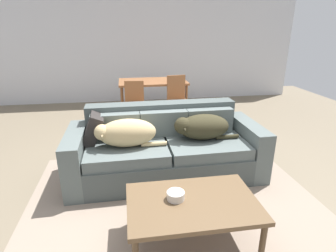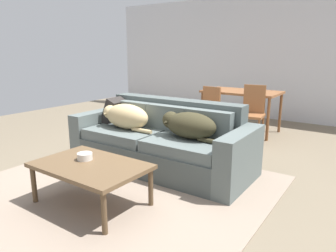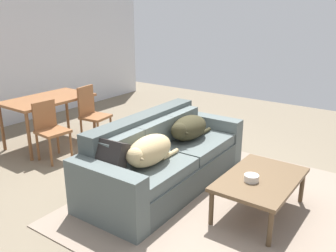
{
  "view_description": "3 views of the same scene",
  "coord_description": "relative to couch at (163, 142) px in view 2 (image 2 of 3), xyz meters",
  "views": [
    {
      "loc": [
        -0.4,
        -3.02,
        1.81
      ],
      "look_at": [
        0.09,
        0.02,
        0.69
      ],
      "focal_mm": 29.07,
      "sensor_mm": 36.0,
      "label": 1
    },
    {
      "loc": [
        2.4,
        -3.07,
        1.51
      ],
      "look_at": [
        0.18,
        0.08,
        0.58
      ],
      "focal_mm": 33.63,
      "sensor_mm": 36.0,
      "label": 2
    },
    {
      "loc": [
        -3.26,
        -2.34,
        2.14
      ],
      "look_at": [
        0.28,
        0.19,
        0.71
      ],
      "focal_mm": 38.24,
      "sensor_mm": 36.0,
      "label": 3
    }
  ],
  "objects": [
    {
      "name": "throw_pillow_by_left_arm",
      "position": [
        -0.88,
        0.05,
        0.32
      ],
      "size": [
        0.3,
        0.38,
        0.4
      ],
      "primitive_type": "cube",
      "rotation": [
        0.0,
        0.39,
        0.06
      ],
      "color": "#282422",
      "rests_on": "couch"
    },
    {
      "name": "area_rug",
      "position": [
        0.0,
        -0.88,
        -0.33
      ],
      "size": [
        3.19,
        3.01,
        0.01
      ],
      "primitive_type": "cube",
      "rotation": [
        0.0,
        0.0,
        0.02
      ],
      "color": "gray",
      "rests_on": "ground"
    },
    {
      "name": "dining_chair_near_left",
      "position": [
        -0.31,
        1.83,
        0.15
      ],
      "size": [
        0.43,
        0.43,
        0.87
      ],
      "rotation": [
        0.0,
        0.0,
        -0.08
      ],
      "color": "brown",
      "rests_on": "ground"
    },
    {
      "name": "couch",
      "position": [
        0.0,
        0.0,
        0.0
      ],
      "size": [
        2.4,
        1.01,
        0.87
      ],
      "rotation": [
        0.0,
        0.0,
        0.02
      ],
      "color": "#464F4E",
      "rests_on": "ground"
    },
    {
      "name": "dining_table",
      "position": [
        0.09,
        2.38,
        0.36
      ],
      "size": [
        1.37,
        0.81,
        0.77
      ],
      "color": "brown",
      "rests_on": "ground"
    },
    {
      "name": "dog_on_right_cushion",
      "position": [
        0.44,
        -0.08,
        0.31
      ],
      "size": [
        0.81,
        0.39,
        0.31
      ],
      "rotation": [
        0.0,
        0.0,
        0.02
      ],
      "color": "#35311E",
      "rests_on": "couch"
    },
    {
      "name": "bowl_on_coffee_table",
      "position": [
        -0.09,
        -1.21,
        0.13
      ],
      "size": [
        0.15,
        0.15,
        0.07
      ],
      "primitive_type": "cylinder",
      "color": "silver",
      "rests_on": "coffee_table"
    },
    {
      "name": "dog_on_left_cushion",
      "position": [
        -0.49,
        -0.16,
        0.32
      ],
      "size": [
        0.83,
        0.34,
        0.33
      ],
      "rotation": [
        0.0,
        0.0,
        0.02
      ],
      "color": "tan",
      "rests_on": "couch"
    },
    {
      "name": "dining_chair_near_right",
      "position": [
        0.52,
        1.83,
        0.19
      ],
      "size": [
        0.45,
        0.45,
        0.95
      ],
      "rotation": [
        0.0,
        0.0,
        0.14
      ],
      "color": "brown",
      "rests_on": "ground"
    },
    {
      "name": "coffee_table",
      "position": [
        0.04,
        -1.26,
        0.05
      ],
      "size": [
        1.1,
        0.72,
        0.43
      ],
      "color": "brown",
      "rests_on": "ground"
    },
    {
      "name": "ground_plane",
      "position": [
        -0.07,
        -0.11,
        -0.34
      ],
      "size": [
        10.0,
        10.0,
        0.0
      ],
      "primitive_type": "plane",
      "color": "#726550"
    },
    {
      "name": "back_partition",
      "position": [
        -0.07,
        3.89,
        1.01
      ],
      "size": [
        8.0,
        0.12,
        2.7
      ],
      "primitive_type": "cube",
      "color": "silver",
      "rests_on": "ground"
    }
  ]
}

